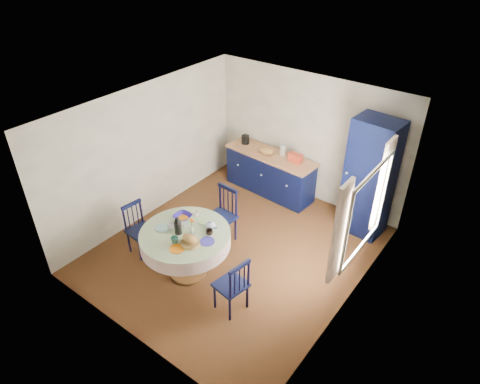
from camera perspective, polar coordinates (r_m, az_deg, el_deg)
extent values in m
plane|color=black|center=(7.39, -0.53, -7.73)|extent=(4.50, 4.50, 0.00)
plane|color=white|center=(6.06, -0.65, 10.46)|extent=(4.50, 4.50, 0.00)
cube|color=white|center=(8.31, 8.99, 7.14)|extent=(4.00, 0.02, 2.50)
cube|color=white|center=(7.86, -12.26, 5.19)|extent=(0.02, 4.50, 2.50)
cube|color=white|center=(5.87, 15.18, -5.92)|extent=(0.02, 4.50, 2.50)
plane|color=white|center=(5.95, 16.66, -2.54)|extent=(0.00, 1.20, 1.20)
cube|color=beige|center=(5.41, 13.13, -5.32)|extent=(0.05, 0.34, 1.45)
cube|color=beige|center=(6.52, 18.50, 0.95)|extent=(0.05, 0.34, 1.45)
cube|color=black|center=(8.70, 4.00, 2.43)|extent=(1.89, 0.68, 0.82)
cube|color=#AC714F|center=(8.49, 4.11, 4.92)|extent=(1.95, 0.72, 0.04)
cube|color=#B8321E|center=(8.21, 7.30, 4.46)|extent=(0.27, 0.16, 0.16)
cube|color=#AC714F|center=(8.48, 3.50, 5.13)|extent=(0.36, 0.26, 0.02)
ellipsoid|color=#AD7A43|center=(8.44, 3.52, 5.59)|extent=(0.31, 0.20, 0.13)
cylinder|color=silver|center=(8.42, 5.73, 5.58)|extent=(0.12, 0.12, 0.22)
cube|color=black|center=(7.58, 16.88, 1.77)|extent=(0.80, 0.60, 2.14)
cylinder|color=white|center=(7.38, 14.11, 2.34)|extent=(0.04, 0.02, 0.04)
cylinder|color=white|center=(7.72, 13.47, -1.76)|extent=(0.04, 0.02, 0.04)
cylinder|color=#4F2E16|center=(7.00, -6.90, -10.59)|extent=(0.57, 0.57, 0.05)
cylinder|color=#4F2E16|center=(6.74, -7.12, -8.22)|extent=(0.12, 0.12, 0.76)
cylinder|color=#4F2E16|center=(6.49, -7.35, -5.60)|extent=(1.31, 1.31, 0.03)
cylinder|color=white|center=(6.55, -7.29, -6.25)|extent=(1.37, 1.37, 0.22)
cylinder|color=beige|center=(6.48, -7.37, -5.45)|extent=(1.37, 1.37, 0.01)
cylinder|color=#81B7B6|center=(6.61, -10.37, -4.70)|extent=(0.22, 0.22, 0.01)
cylinder|color=#C5600A|center=(6.19, -8.41, -7.50)|extent=(0.22, 0.22, 0.01)
cylinder|color=navy|center=(6.27, -4.39, -6.59)|extent=(0.22, 0.22, 0.01)
cylinder|color=#98C278|center=(6.67, -4.67, -3.85)|extent=(0.22, 0.22, 0.01)
cylinder|color=#C5600A|center=(6.79, -7.69, -3.31)|extent=(0.22, 0.22, 0.01)
cylinder|color=#A48041|center=(6.24, -6.65, -6.78)|extent=(0.28, 0.28, 0.05)
ellipsoid|color=#AD7A43|center=(6.19, -6.69, -6.21)|extent=(0.26, 0.16, 0.11)
cube|color=silver|center=(6.61, -7.57, -4.28)|extent=(0.10, 0.07, 0.04)
cylinder|color=black|center=(7.26, -13.20, -7.57)|extent=(0.03, 0.03, 0.42)
cylinder|color=black|center=(7.39, -11.12, -6.41)|extent=(0.03, 0.03, 0.42)
cylinder|color=black|center=(7.47, -14.58, -6.46)|extent=(0.03, 0.03, 0.42)
cylinder|color=black|center=(7.60, -12.54, -5.36)|extent=(0.03, 0.03, 0.42)
cube|color=black|center=(7.28, -13.08, -5.05)|extent=(0.43, 0.45, 0.04)
cylinder|color=black|center=(7.21, -15.17, -3.55)|extent=(0.03, 0.03, 0.47)
cylinder|color=black|center=(7.34, -13.05, -2.47)|extent=(0.03, 0.03, 0.47)
cube|color=black|center=(7.15, -14.33, -1.63)|extent=(0.08, 0.37, 0.06)
cylinder|color=black|center=(7.25, -14.64, -3.42)|extent=(0.02, 0.02, 0.39)
cylinder|color=black|center=(7.28, -14.08, -3.13)|extent=(0.02, 0.02, 0.39)
cylinder|color=black|center=(7.32, -13.52, -2.84)|extent=(0.02, 0.02, 0.39)
cylinder|color=black|center=(7.47, -4.49, -5.02)|extent=(0.04, 0.04, 0.47)
cylinder|color=black|center=(7.27, -2.41, -6.20)|extent=(0.04, 0.04, 0.47)
cylinder|color=black|center=(7.66, -2.67, -3.82)|extent=(0.04, 0.04, 0.47)
cylinder|color=black|center=(7.47, -0.60, -4.93)|extent=(0.04, 0.04, 0.47)
cube|color=black|center=(7.31, -2.59, -3.42)|extent=(0.48, 0.46, 0.04)
cylinder|color=black|center=(7.38, -2.66, -0.56)|extent=(0.04, 0.04, 0.52)
cylinder|color=black|center=(7.17, -0.51, -1.62)|extent=(0.04, 0.04, 0.52)
cube|color=black|center=(7.15, -1.63, 0.50)|extent=(0.41, 0.07, 0.06)
cylinder|color=black|center=(7.34, -2.16, -0.94)|extent=(0.02, 0.02, 0.43)
cylinder|color=black|center=(7.29, -1.60, -1.22)|extent=(0.02, 0.02, 0.43)
cylinder|color=black|center=(7.23, -1.02, -1.51)|extent=(0.02, 0.02, 0.43)
cylinder|color=black|center=(6.49, -1.05, -12.26)|extent=(0.04, 0.04, 0.43)
cylinder|color=black|center=(6.34, -3.38, -13.75)|extent=(0.04, 0.04, 0.43)
cylinder|color=black|center=(6.33, 0.97, -13.76)|extent=(0.04, 0.04, 0.43)
cylinder|color=black|center=(6.17, -1.37, -15.34)|extent=(0.04, 0.04, 0.43)
cube|color=black|center=(6.16, -1.23, -12.27)|extent=(0.46, 0.48, 0.04)
cylinder|color=black|center=(5.98, 1.15, -10.74)|extent=(0.04, 0.04, 0.48)
cylinder|color=black|center=(5.82, -1.30, -12.34)|extent=(0.04, 0.04, 0.48)
cube|color=black|center=(5.74, -0.06, -9.97)|extent=(0.10, 0.38, 0.06)
cylinder|color=black|center=(5.96, 0.58, -11.25)|extent=(0.02, 0.02, 0.40)
cylinder|color=black|center=(5.91, -0.06, -11.67)|extent=(0.02, 0.02, 0.40)
cylinder|color=black|center=(5.87, -0.71, -12.10)|extent=(0.02, 0.02, 0.40)
imported|color=silver|center=(6.56, -9.15, -4.51)|extent=(0.11, 0.11, 0.09)
imported|color=#2A6B64|center=(6.28, -8.71, -6.37)|extent=(0.11, 0.11, 0.10)
imported|color=black|center=(6.38, -4.09, -5.37)|extent=(0.11, 0.11, 0.09)
imported|color=silver|center=(6.77, -5.94, -2.93)|extent=(0.09, 0.09, 0.08)
imported|color=navy|center=(6.75, -7.65, -3.28)|extent=(0.27, 0.27, 0.07)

